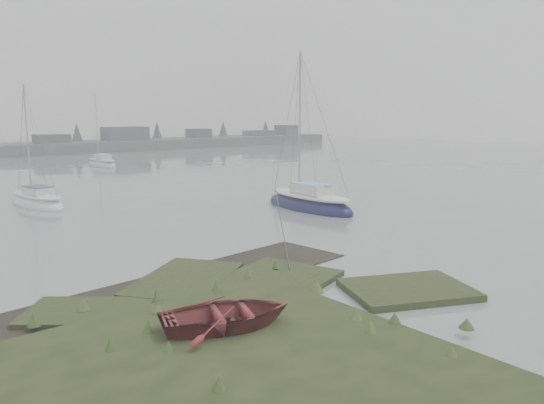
{
  "coord_description": "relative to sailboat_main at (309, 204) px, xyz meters",
  "views": [
    {
      "loc": [
        -12.03,
        -9.3,
        5.19
      ],
      "look_at": [
        0.88,
        6.14,
        1.8
      ],
      "focal_mm": 35.0,
      "sensor_mm": 36.0,
      "label": 1
    }
  ],
  "objects": [
    {
      "name": "sailboat_far_b",
      "position": [
        0.72,
        30.33,
        -0.05
      ],
      "size": [
        1.82,
        5.43,
        7.64
      ],
      "rotation": [
        0.0,
        0.0,
        -0.01
      ],
      "color": "silver",
      "rests_on": "ground"
    },
    {
      "name": "dinghy",
      "position": [
        -13.16,
        -10.92,
        0.26
      ],
      "size": [
        3.68,
        3.15,
        0.64
      ],
      "primitive_type": "imported",
      "rotation": [
        0.0,
        0.0,
        1.22
      ],
      "color": "maroon",
      "rests_on": "marsh_bank"
    },
    {
      "name": "sailboat_white",
      "position": [
        -11.15,
        10.53,
        -0.06
      ],
      "size": [
        2.44,
        5.37,
        7.31
      ],
      "rotation": [
        0.0,
        0.0,
        0.15
      ],
      "color": "white",
      "rests_on": "ground"
    },
    {
      "name": "ground",
      "position": [
        -7.87,
        18.67,
        -0.28
      ],
      "size": [
        160.0,
        160.0,
        0.0
      ],
      "primitive_type": "plane",
      "color": "slate",
      "rests_on": "ground"
    },
    {
      "name": "far_shoreline",
      "position": [
        18.97,
        50.56,
        0.57
      ],
      "size": [
        60.0,
        8.0,
        4.15
      ],
      "color": "#4C4F51",
      "rests_on": "ground"
    },
    {
      "name": "sailboat_main",
      "position": [
        0.0,
        0.0,
        0.0
      ],
      "size": [
        2.39,
        6.54,
        9.12
      ],
      "rotation": [
        0.0,
        0.0,
        -0.04
      ],
      "color": "#0B0B32",
      "rests_on": "ground"
    }
  ]
}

